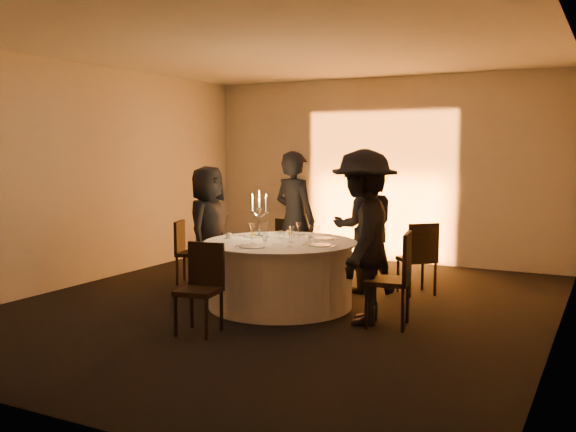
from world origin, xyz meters
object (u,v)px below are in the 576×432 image
at_px(chair_right, 396,274).
at_px(guest_back_right, 365,227).
at_px(guest_right, 364,237).
at_px(candelabra, 259,220).
at_px(guest_back_left, 295,220).
at_px(chair_front, 202,283).
at_px(coffee_cup, 229,236).
at_px(chair_left, 187,249).
at_px(chair_back_left, 290,245).
at_px(chair_back_right, 420,254).
at_px(banquet_table, 280,274).
at_px(guest_left, 208,230).

bearing_deg(chair_right, guest_back_right, -157.77).
xyz_separation_m(guest_right, candelabra, (-1.54, 0.47, 0.05)).
bearing_deg(candelabra, guest_back_right, 41.43).
height_order(guest_back_left, guest_right, guest_right).
bearing_deg(chair_front, coffee_cup, 102.37).
relative_size(chair_left, chair_front, 0.96).
xyz_separation_m(chair_right, chair_front, (-1.68, -1.07, -0.05)).
bearing_deg(chair_left, candelabra, -121.55).
distance_m(chair_front, guest_back_left, 2.36).
bearing_deg(guest_back_left, chair_back_left, -38.72).
bearing_deg(chair_back_right, banquet_table, 2.95).
xyz_separation_m(chair_back_left, guest_back_right, (1.25, -0.34, 0.37)).
distance_m(chair_back_right, coffee_cup, 2.41).
distance_m(chair_right, guest_back_left, 2.22).
bearing_deg(guest_back_left, guest_left, 60.28).
relative_size(chair_front, guest_back_right, 0.53).
bearing_deg(guest_back_left, candelabra, 100.60).
bearing_deg(guest_back_right, chair_back_left, -43.28).
bearing_deg(chair_left, guest_back_right, -94.17).
xyz_separation_m(guest_left, guest_right, (2.30, -0.46, 0.11)).
xyz_separation_m(guest_left, guest_back_right, (1.80, 0.92, 0.03)).
bearing_deg(chair_left, coffee_cup, -138.48).
distance_m(guest_left, guest_back_right, 2.02).
distance_m(chair_back_right, candelabra, 2.07).
height_order(guest_right, candelabra, guest_right).
bearing_deg(coffee_cup, guest_right, -4.89).
relative_size(banquet_table, chair_right, 1.81).
height_order(chair_front, guest_back_right, guest_back_right).
height_order(chair_back_right, guest_back_left, guest_back_left).
bearing_deg(chair_back_left, chair_back_right, -164.14).
distance_m(guest_back_left, coffee_cup, 1.15).
bearing_deg(guest_left, guest_back_left, -58.47).
height_order(banquet_table, candelabra, candelabra).
bearing_deg(chair_front, chair_back_left, 90.75).
relative_size(chair_left, guest_left, 0.53).
bearing_deg(chair_right, chair_back_left, -138.88).
relative_size(chair_left, coffee_cup, 7.85).
relative_size(chair_right, guest_back_right, 0.59).
relative_size(chair_left, chair_back_left, 1.01).
bearing_deg(chair_back_left, guest_back_right, -173.81).
height_order(guest_back_right, coffee_cup, guest_back_right).
bearing_deg(chair_back_right, chair_left, -28.23).
height_order(banquet_table, guest_left, guest_left).
distance_m(chair_front, candelabra, 1.62).
distance_m(chair_left, chair_back_left, 1.46).
bearing_deg(guest_back_right, guest_right, 82.02).
bearing_deg(chair_back_right, chair_back_left, -47.94).
distance_m(chair_front, guest_left, 1.84).
xyz_separation_m(chair_left, chair_right, (3.22, -0.77, 0.08)).
distance_m(banquet_table, guest_back_right, 1.39).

